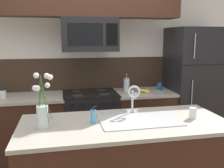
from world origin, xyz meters
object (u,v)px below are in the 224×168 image
object	(u,v)px
french_press	(127,85)
drinking_glass	(193,113)
stove_range	(91,124)
coffee_tin	(160,86)
refrigerator	(194,88)
storage_jar_medium	(3,94)
microwave	(89,35)
banana_bunch	(145,91)
dish_soap_bottle	(93,116)
flower_vase	(42,111)
sink_faucet	(134,96)

from	to	relation	value
french_press	drinking_glass	bearing A→B (deg)	-76.85
stove_range	coffee_tin	world-z (taller)	coffee_tin
drinking_glass	refrigerator	bearing A→B (deg)	60.04
storage_jar_medium	french_press	world-z (taller)	french_press
coffee_tin	microwave	bearing A→B (deg)	-176.17
banana_bunch	coffee_tin	world-z (taller)	coffee_tin
storage_jar_medium	banana_bunch	size ratio (longest dim) A/B	0.63
dish_soap_bottle	flower_vase	xyz separation A→B (m)	(-0.45, -0.03, 0.09)
microwave	sink_faucet	bearing A→B (deg)	-71.94
storage_jar_medium	dish_soap_bottle	size ratio (longest dim) A/B	0.72
french_press	drinking_glass	world-z (taller)	french_press
microwave	coffee_tin	distance (m)	1.31
stove_range	flower_vase	distance (m)	1.51
banana_bunch	flower_vase	bearing A→B (deg)	-138.45
storage_jar_medium	microwave	bearing A→B (deg)	0.06
microwave	flower_vase	xyz separation A→B (m)	(-0.56, -1.24, -0.66)
refrigerator	banana_bunch	size ratio (longest dim) A/B	9.65
storage_jar_medium	banana_bunch	xyz separation A→B (m)	(1.94, -0.04, -0.04)
drinking_glass	flower_vase	distance (m)	1.43
sink_faucet	dish_soap_bottle	size ratio (longest dim) A/B	1.85
stove_range	sink_faucet	xyz separation A→B (m)	(0.33, -1.03, 0.65)
coffee_tin	storage_jar_medium	bearing A→B (deg)	-178.13
storage_jar_medium	flower_vase	world-z (taller)	flower_vase
sink_faucet	drinking_glass	xyz separation A→B (m)	(0.53, -0.25, -0.14)
flower_vase	coffee_tin	bearing A→B (deg)	38.84
refrigerator	microwave	bearing A→B (deg)	-178.54
french_press	microwave	bearing A→B (deg)	-171.56
refrigerator	french_press	distance (m)	1.07
stove_range	banana_bunch	bearing A→B (deg)	-4.35
drinking_glass	banana_bunch	bearing A→B (deg)	93.36
drinking_glass	coffee_tin	bearing A→B (deg)	81.43
microwave	coffee_tin	world-z (taller)	microwave
sink_faucet	coffee_tin	bearing A→B (deg)	55.94
stove_range	drinking_glass	bearing A→B (deg)	-56.18
dish_soap_bottle	coffee_tin	bearing A→B (deg)	47.38
stove_range	storage_jar_medium	size ratio (longest dim) A/B	7.78
flower_vase	dish_soap_bottle	bearing A→B (deg)	4.03
microwave	drinking_glass	bearing A→B (deg)	-55.74
stove_range	sink_faucet	size ratio (longest dim) A/B	3.04
microwave	banana_bunch	size ratio (longest dim) A/B	3.91
refrigerator	flower_vase	distance (m)	2.53
microwave	drinking_glass	xyz separation A→B (m)	(0.86, -1.26, -0.77)
banana_bunch	french_press	bearing A→B (deg)	153.64
flower_vase	sink_faucet	bearing A→B (deg)	14.20
microwave	french_press	distance (m)	0.91
sink_faucet	flower_vase	size ratio (longest dim) A/B	0.62
refrigerator	storage_jar_medium	size ratio (longest dim) A/B	15.36
storage_jar_medium	coffee_tin	size ratio (longest dim) A/B	1.09
refrigerator	flower_vase	world-z (taller)	refrigerator
banana_bunch	coffee_tin	distance (m)	0.30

